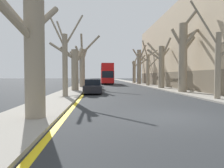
% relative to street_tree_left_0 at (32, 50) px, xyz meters
% --- Properties ---
extents(ground_plane, '(300.00, 300.00, 0.00)m').
position_rel_street_tree_left_0_xyz_m(ground_plane, '(5.63, 0.20, -2.76)').
color(ground_plane, '#2B2D30').
extents(sidewalk_left, '(2.73, 120.00, 0.12)m').
position_rel_street_tree_left_0_xyz_m(sidewalk_left, '(-0.40, 50.20, -2.70)').
color(sidewalk_left, gray).
rests_on(sidewalk_left, ground).
extents(sidewalk_right, '(2.73, 120.00, 0.12)m').
position_rel_street_tree_left_0_xyz_m(sidewalk_right, '(11.65, 50.20, -2.70)').
color(sidewalk_right, gray).
rests_on(sidewalk_right, ground).
extents(building_facade_right, '(10.08, 33.04, 11.68)m').
position_rel_street_tree_left_0_xyz_m(building_facade_right, '(18.00, 23.26, 3.07)').
color(building_facade_right, tan).
rests_on(building_facade_right, ground).
extents(kerb_line_stripe, '(0.24, 120.00, 0.01)m').
position_rel_street_tree_left_0_xyz_m(kerb_line_stripe, '(1.15, 50.20, -2.75)').
color(kerb_line_stripe, yellow).
rests_on(kerb_line_stripe, ground).
extents(street_tree_left_0, '(3.07, 3.47, 6.13)m').
position_rel_street_tree_left_0_xyz_m(street_tree_left_0, '(0.00, 0.00, 0.00)').
color(street_tree_left_0, gray).
rests_on(street_tree_left_0, ground).
extents(street_tree_left_1, '(2.89, 1.23, 6.82)m').
position_rel_street_tree_left_0_xyz_m(street_tree_left_1, '(-0.12, 8.30, 0.27)').
color(street_tree_left_1, gray).
rests_on(street_tree_left_1, ground).
extents(street_tree_left_2, '(3.89, 2.43, 5.69)m').
position_rel_street_tree_left_0_xyz_m(street_tree_left_2, '(-0.24, 15.10, -0.03)').
color(street_tree_left_2, gray).
rests_on(street_tree_left_2, ground).
extents(street_tree_left_3, '(4.64, 3.05, 7.85)m').
position_rel_street_tree_left_0_xyz_m(street_tree_left_3, '(0.12, 22.46, 0.80)').
color(street_tree_left_3, gray).
rests_on(street_tree_left_3, ground).
extents(street_tree_right_0, '(4.79, 1.70, 7.09)m').
position_rel_street_tree_left_0_xyz_m(street_tree_right_0, '(11.24, 5.78, 0.21)').
color(street_tree_right_0, gray).
rests_on(street_tree_right_0, ground).
extents(street_tree_right_1, '(3.44, 1.86, 8.30)m').
position_rel_street_tree_left_0_xyz_m(street_tree_right_1, '(11.36, 12.17, 1.19)').
color(street_tree_right_1, gray).
rests_on(street_tree_right_1, ground).
extents(street_tree_right_2, '(3.60, 3.13, 6.97)m').
position_rel_street_tree_left_0_xyz_m(street_tree_right_2, '(11.30, 19.39, 0.62)').
color(street_tree_right_2, gray).
rests_on(street_tree_right_2, ground).
extents(street_tree_right_3, '(3.79, 3.92, 7.66)m').
position_rel_street_tree_left_0_xyz_m(street_tree_right_3, '(11.17, 26.32, 0.62)').
color(street_tree_right_3, gray).
rests_on(street_tree_right_3, ground).
extents(street_tree_right_4, '(3.23, 2.74, 8.10)m').
position_rel_street_tree_left_0_xyz_m(street_tree_right_4, '(11.15, 33.79, 1.21)').
color(street_tree_right_4, gray).
rests_on(street_tree_right_4, ground).
extents(street_tree_right_5, '(2.90, 2.85, 7.79)m').
position_rel_street_tree_left_0_xyz_m(street_tree_right_5, '(11.43, 40.80, 0.42)').
color(street_tree_right_5, gray).
rests_on(street_tree_right_5, ground).
extents(double_decker_bus, '(2.54, 10.62, 4.33)m').
position_rel_street_tree_left_0_xyz_m(double_decker_bus, '(4.35, 36.12, -0.30)').
color(double_decker_bus, red).
rests_on(double_decker_bus, ground).
extents(parked_car_0, '(1.73, 4.29, 1.43)m').
position_rel_street_tree_left_0_xyz_m(parked_car_0, '(2.01, 12.13, -2.08)').
color(parked_car_0, black).
rests_on(parked_car_0, ground).
extents(parked_car_1, '(1.78, 4.24, 1.34)m').
position_rel_street_tree_left_0_xyz_m(parked_car_1, '(2.01, 18.49, -2.12)').
color(parked_car_1, maroon).
rests_on(parked_car_1, ground).
extents(parked_car_2, '(1.76, 4.46, 1.34)m').
position_rel_street_tree_left_0_xyz_m(parked_car_2, '(2.01, 25.04, -2.12)').
color(parked_car_2, '#9EA3AD').
rests_on(parked_car_2, ground).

